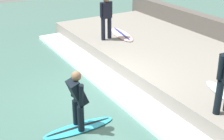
# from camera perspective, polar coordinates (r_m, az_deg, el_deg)

# --- Properties ---
(ground_plane) EXTENTS (28.00, 28.00, 0.00)m
(ground_plane) POSITION_cam_1_polar(r_m,az_deg,el_deg) (9.09, -2.61, -4.66)
(ground_plane) COLOR #426B60
(concrete_ledge) EXTENTS (4.40, 12.21, 0.53)m
(concrete_ledge) POSITION_cam_1_polar(r_m,az_deg,el_deg) (10.77, 13.16, 1.10)
(concrete_ledge) COLOR gray
(concrete_ledge) RESTS_ON ground_plane
(wave_foam_crest) EXTENTS (0.92, 11.60, 0.13)m
(wave_foam_crest) POSITION_cam_1_polar(r_m,az_deg,el_deg) (9.35, 1.00, -3.30)
(wave_foam_crest) COLOR silver
(wave_foam_crest) RESTS_ON ground_plane
(surfboard_riding) EXTENTS (1.82, 0.52, 0.07)m
(surfboard_riding) POSITION_cam_1_polar(r_m,az_deg,el_deg) (7.70, -6.05, -10.44)
(surfboard_riding) COLOR #2DADD1
(surfboard_riding) RESTS_ON ground_plane
(surfer_riding) EXTENTS (0.44, 0.65, 1.47)m
(surfer_riding) POSITION_cam_1_polar(r_m,az_deg,el_deg) (7.25, -6.35, -4.96)
(surfer_riding) COLOR black
(surfer_riding) RESTS_ON surfboard_riding
(surfer_waiting_near) EXTENTS (0.55, 0.28, 1.65)m
(surfer_waiting_near) POSITION_cam_1_polar(r_m,az_deg,el_deg) (11.81, -1.06, 9.94)
(surfer_waiting_near) COLOR black
(surfer_waiting_near) RESTS_ON concrete_ledge
(surfboard_waiting_near) EXTENTS (0.92, 1.96, 0.07)m
(surfboard_waiting_near) POSITION_cam_1_polar(r_m,az_deg,el_deg) (12.56, 1.76, 6.56)
(surfboard_waiting_near) COLOR beige
(surfboard_waiting_near) RESTS_ON concrete_ledge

